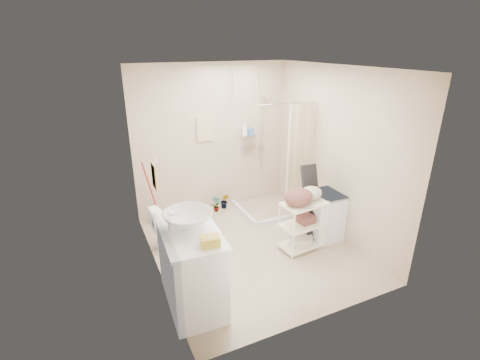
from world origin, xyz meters
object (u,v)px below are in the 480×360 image
object	(u,v)px
laundry_rack	(303,221)
washing_machine	(323,216)
vanity	(191,267)
toilet	(173,226)

from	to	relation	value
laundry_rack	washing_machine	bearing A→B (deg)	9.77
vanity	toilet	bearing A→B (deg)	87.81
toilet	laundry_rack	world-z (taller)	laundry_rack
vanity	toilet	distance (m)	1.32
toilet	laundry_rack	size ratio (longest dim) A/B	0.73
toilet	washing_machine	distance (m)	2.30
vanity	laundry_rack	bearing A→B (deg)	16.57
washing_machine	vanity	bearing A→B (deg)	-165.73
vanity	washing_machine	xyz separation A→B (m)	(2.30, 0.57, -0.11)
toilet	laundry_rack	distance (m)	1.93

